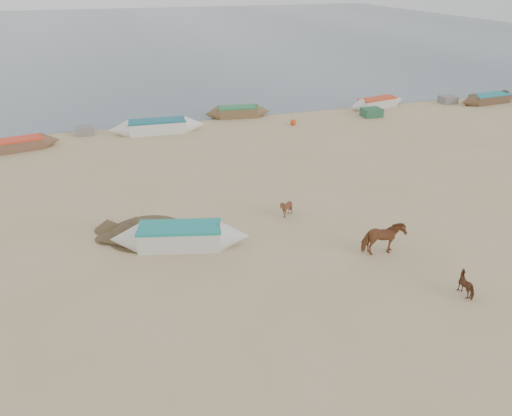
{
  "coord_description": "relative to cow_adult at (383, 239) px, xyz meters",
  "views": [
    {
      "loc": [
        -6.14,
        -15.17,
        10.77
      ],
      "look_at": [
        0.0,
        4.0,
        1.0
      ],
      "focal_mm": 35.0,
      "sensor_mm": 36.0,
      "label": 1
    }
  ],
  "objects": [
    {
      "name": "cow_adult",
      "position": [
        0.0,
        0.0,
        0.0
      ],
      "size": [
        1.76,
        0.91,
        1.44
      ],
      "primitive_type": "imported",
      "rotation": [
        0.0,
        0.0,
        1.49
      ],
      "color": "brown",
      "rests_on": "ground"
    },
    {
      "name": "calf_front",
      "position": [
        -2.55,
        4.44,
        -0.28
      ],
      "size": [
        0.87,
        0.79,
        0.89
      ],
      "primitive_type": "imported",
      "rotation": [
        0.0,
        0.0,
        -1.67
      ],
      "color": "#5D2F1D",
      "rests_on": "ground"
    },
    {
      "name": "calf_right",
      "position": [
        1.5,
        -3.43,
        -0.31
      ],
      "size": [
        0.96,
        1.02,
        0.82
      ],
      "primitive_type": "imported",
      "rotation": [
        0.0,
        0.0,
        1.98
      ],
      "color": "brown",
      "rests_on": "ground"
    },
    {
      "name": "sea",
      "position": [
        -4.25,
        81.79,
        -0.71
      ],
      "size": [
        160.0,
        160.0,
        0.0
      ],
      "primitive_type": "plane",
      "color": "slate",
      "rests_on": "ground"
    },
    {
      "name": "near_canoe",
      "position": [
        -7.83,
        3.14,
        -0.23
      ],
      "size": [
        6.03,
        2.74,
        0.99
      ],
      "primitive_type": null,
      "rotation": [
        0.0,
        0.0,
        -0.25
      ],
      "color": "silver",
      "rests_on": "ground"
    },
    {
      "name": "ground",
      "position": [
        -4.25,
        -0.21,
        -0.72
      ],
      "size": [
        140.0,
        140.0,
        0.0
      ],
      "primitive_type": "plane",
      "color": "tan",
      "rests_on": "ground"
    },
    {
      "name": "debris_pile",
      "position": [
        -9.06,
        4.79,
        -0.5
      ],
      "size": [
        4.36,
        4.36,
        0.45
      ],
      "primitive_type": "cone",
      "rotation": [
        0.0,
        0.0,
        -0.25
      ],
      "color": "brown",
      "rests_on": "ground"
    },
    {
      "name": "waterline_canoes",
      "position": [
        -5.23,
        20.03,
        -0.3
      ],
      "size": [
        57.13,
        5.25,
        0.95
      ],
      "color": "brown",
      "rests_on": "ground"
    },
    {
      "name": "beach_clutter",
      "position": [
        -0.07,
        19.42,
        -0.42
      ],
      "size": [
        46.46,
        4.29,
        0.64
      ],
      "color": "#2A5E2A",
      "rests_on": "ground"
    }
  ]
}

